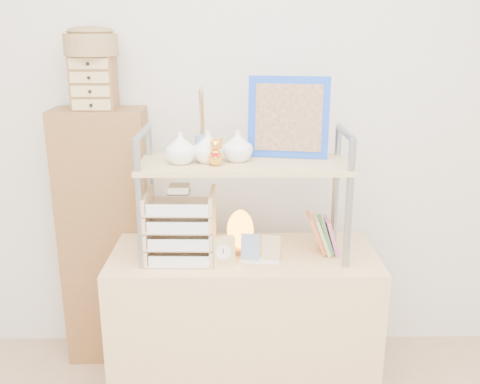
# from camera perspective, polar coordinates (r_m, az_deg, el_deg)

# --- Properties ---
(room_shell) EXTENTS (3.42, 3.41, 2.61)m
(room_shell) POSITION_cam_1_polar(r_m,az_deg,el_deg) (1.42, 1.01, 16.04)
(room_shell) COLOR silver
(room_shell) RESTS_ON ground
(desk) EXTENTS (1.20, 0.50, 0.75)m
(desk) POSITION_cam_1_polar(r_m,az_deg,el_deg) (2.60, 0.39, -14.13)
(desk) COLOR tan
(desk) RESTS_ON ground
(cabinet) EXTENTS (0.46, 0.25, 1.35)m
(cabinet) POSITION_cam_1_polar(r_m,az_deg,el_deg) (2.88, -13.98, -4.82)
(cabinet) COLOR brown
(cabinet) RESTS_ON ground
(hutch) EXTENTS (0.90, 0.34, 0.78)m
(hutch) POSITION_cam_1_polar(r_m,az_deg,el_deg) (2.31, 0.22, 3.53)
(hutch) COLOR gray
(hutch) RESTS_ON desk
(letter_tray) EXTENTS (0.28, 0.26, 0.34)m
(letter_tray) POSITION_cam_1_polar(r_m,az_deg,el_deg) (2.34, -6.35, -4.03)
(letter_tray) COLOR tan
(letter_tray) RESTS_ON desk
(salt_lamp) EXTENTS (0.13, 0.12, 0.20)m
(salt_lamp) POSITION_cam_1_polar(r_m,az_deg,el_deg) (2.41, 0.02, -4.14)
(salt_lamp) COLOR brown
(salt_lamp) RESTS_ON desk
(desk_clock) EXTENTS (0.10, 0.06, 0.13)m
(desk_clock) POSITION_cam_1_polar(r_m,az_deg,el_deg) (2.28, -1.78, -6.37)
(desk_clock) COLOR tan
(desk_clock) RESTS_ON desk
(postcard_stand) EXTENTS (0.18, 0.07, 0.12)m
(postcard_stand) POSITION_cam_1_polar(r_m,az_deg,el_deg) (2.34, 2.15, -6.56)
(postcard_stand) COLOR white
(postcard_stand) RESTS_ON desk
(drawer_chest) EXTENTS (0.20, 0.16, 0.25)m
(drawer_chest) POSITION_cam_1_polar(r_m,az_deg,el_deg) (2.67, -15.32, 11.16)
(drawer_chest) COLOR brown
(drawer_chest) RESTS_ON cabinet
(woven_basket) EXTENTS (0.25, 0.25, 0.10)m
(woven_basket) POSITION_cam_1_polar(r_m,az_deg,el_deg) (2.66, -15.60, 14.90)
(woven_basket) COLOR brown
(woven_basket) RESTS_ON drawer_chest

